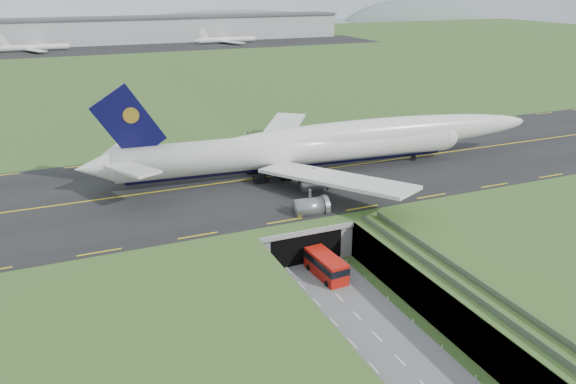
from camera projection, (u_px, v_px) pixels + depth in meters
name	position (u px, v px, depth m)	size (l,w,h in m)	color
ground	(330.00, 289.00, 80.84)	(900.00, 900.00, 0.00)	#3D5C25
airfield_deck	(330.00, 270.00, 79.78)	(800.00, 800.00, 6.00)	gray
trench_road	(355.00, 315.00, 74.34)	(12.00, 75.00, 0.20)	slate
taxiway	(252.00, 179.00, 107.13)	(800.00, 44.00, 0.18)	black
tunnel_portal	(285.00, 224.00, 94.07)	(17.00, 22.30, 6.00)	gray
guideway	(487.00, 307.00, 66.51)	(3.00, 53.00, 7.05)	#A8A8A3
jumbo_jet	(325.00, 145.00, 110.15)	(94.00, 60.41, 20.04)	silver
shuttle_tram	(326.00, 266.00, 83.43)	(3.71, 8.48, 3.36)	red
cargo_terminal	(102.00, 31.00, 333.87)	(320.00, 67.00, 15.60)	#B2B2B2
distant_hills	(168.00, 38.00, 476.31)	(700.00, 91.00, 60.00)	slate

